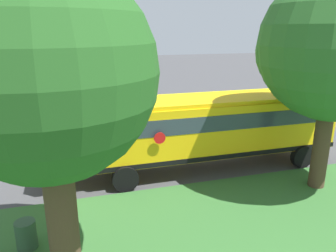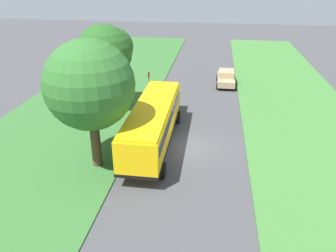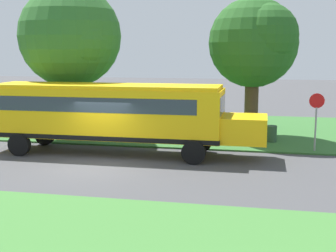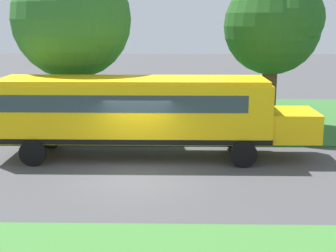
# 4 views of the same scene
# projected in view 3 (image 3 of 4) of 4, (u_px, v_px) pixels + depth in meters

# --- Properties ---
(ground_plane) EXTENTS (120.00, 120.00, 0.00)m
(ground_plane) POSITION_uv_depth(u_px,v_px,m) (93.00, 166.00, 19.01)
(ground_plane) COLOR #424244
(grass_verge) EXTENTS (12.00, 80.00, 0.08)m
(grass_verge) POSITION_uv_depth(u_px,v_px,m) (152.00, 127.00, 28.66)
(grass_verge) COLOR #33662D
(grass_verge) RESTS_ON ground
(school_bus) EXTENTS (2.84, 12.42, 3.16)m
(school_bus) POSITION_uv_depth(u_px,v_px,m) (112.00, 112.00, 21.07)
(school_bus) COLOR yellow
(school_bus) RESTS_ON ground
(oak_tree_beside_bus) EXTENTS (5.27, 5.27, 8.02)m
(oak_tree_beside_bus) POSITION_uv_depth(u_px,v_px,m) (72.00, 37.00, 23.99)
(oak_tree_beside_bus) COLOR #4C3826
(oak_tree_beside_bus) RESTS_ON ground
(oak_tree_roadside_mid) EXTENTS (4.69, 4.69, 7.41)m
(oak_tree_roadside_mid) POSITION_uv_depth(u_px,v_px,m) (256.00, 42.00, 24.26)
(oak_tree_roadside_mid) COLOR #4C3826
(oak_tree_roadside_mid) RESTS_ON ground
(stop_sign) EXTENTS (0.08, 0.68, 2.74)m
(stop_sign) POSITION_uv_depth(u_px,v_px,m) (316.00, 115.00, 21.35)
(stop_sign) COLOR gray
(stop_sign) RESTS_ON ground
(trash_bin) EXTENTS (0.56, 0.56, 0.90)m
(trash_bin) POSITION_uv_depth(u_px,v_px,m) (271.00, 134.00, 23.70)
(trash_bin) COLOR #2D4C33
(trash_bin) RESTS_ON ground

